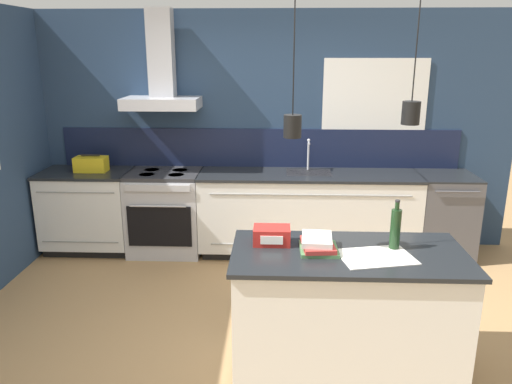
% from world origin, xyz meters
% --- Properties ---
extents(ground_plane, '(16.00, 16.00, 0.00)m').
position_xyz_m(ground_plane, '(0.00, 0.00, 0.00)').
color(ground_plane, '#A87F51').
rests_on(ground_plane, ground).
extents(wall_back, '(5.60, 2.58, 2.60)m').
position_xyz_m(wall_back, '(-0.06, 2.00, 1.35)').
color(wall_back, navy).
rests_on(wall_back, ground_plane).
extents(counter_run_left, '(0.96, 0.64, 0.91)m').
position_xyz_m(counter_run_left, '(-1.89, 1.69, 0.46)').
color(counter_run_left, black).
rests_on(counter_run_left, ground_plane).
extents(counter_run_sink, '(2.36, 0.64, 1.25)m').
position_xyz_m(counter_run_sink, '(0.54, 1.69, 0.46)').
color(counter_run_sink, black).
rests_on(counter_run_sink, ground_plane).
extents(oven_range, '(0.78, 0.66, 0.91)m').
position_xyz_m(oven_range, '(-1.03, 1.69, 0.46)').
color(oven_range, '#B5B5BA').
rests_on(oven_range, ground_plane).
extents(dishwasher, '(0.58, 0.65, 0.91)m').
position_xyz_m(dishwasher, '(2.01, 1.69, 0.46)').
color(dishwasher, '#4C4C51').
rests_on(dishwasher, ground_plane).
extents(kitchen_island, '(1.55, 0.76, 0.91)m').
position_xyz_m(kitchen_island, '(0.68, -0.44, 0.46)').
color(kitchen_island, black).
rests_on(kitchen_island, ground_plane).
extents(bottle_on_island, '(0.07, 0.07, 0.34)m').
position_xyz_m(bottle_on_island, '(0.98, -0.37, 1.05)').
color(bottle_on_island, '#193319').
rests_on(bottle_on_island, kitchen_island).
extents(book_stack, '(0.25, 0.31, 0.09)m').
position_xyz_m(book_stack, '(0.47, -0.42, 0.95)').
color(book_stack, '#4C7F4C').
rests_on(book_stack, kitchen_island).
extents(red_supply_box, '(0.25, 0.18, 0.12)m').
position_xyz_m(red_supply_box, '(0.17, -0.31, 0.97)').
color(red_supply_box, red).
rests_on(red_supply_box, kitchen_island).
extents(paper_pile, '(0.52, 0.42, 0.01)m').
position_xyz_m(paper_pile, '(0.84, -0.52, 0.91)').
color(paper_pile, silver).
rests_on(paper_pile, kitchen_island).
extents(yellow_toolbox, '(0.34, 0.18, 0.19)m').
position_xyz_m(yellow_toolbox, '(-1.81, 1.69, 0.99)').
color(yellow_toolbox, gold).
rests_on(yellow_toolbox, counter_run_left).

